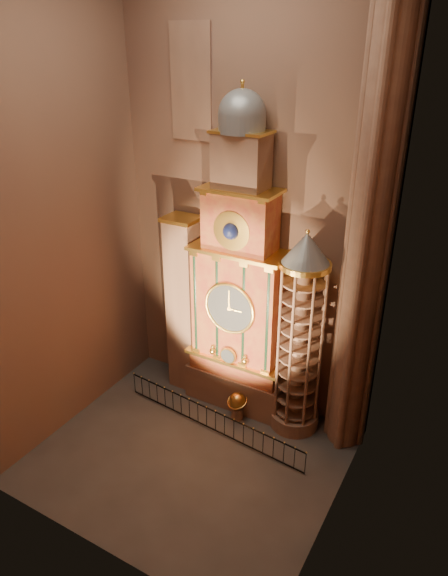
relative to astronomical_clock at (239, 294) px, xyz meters
The scene contains 11 objects.
floor 8.32m from the astronomical_clock, 90.00° to the right, with size 14.00×14.00×0.00m, color #383330.
wall_back 4.45m from the astronomical_clock, 90.00° to the left, with size 22.00×22.00×0.00m, color brown.
wall_left 9.61m from the astronomical_clock, 144.66° to the right, with size 22.00×22.00×0.00m, color brown.
wall_right 9.61m from the astronomical_clock, 35.34° to the right, with size 22.00×22.00×0.00m, color brown.
astronomical_clock is the anchor object (origin of this frame).
portrait_tower 3.73m from the astronomical_clock, behind, with size 1.80×1.60×10.20m.
stair_turret 3.78m from the astronomical_clock, ahead, with size 2.50×2.50×10.80m.
gothic_pier 7.48m from the astronomical_clock, ahead, with size 2.04×2.04×22.00m.
stained_glass_window 10.37m from the astronomical_clock, 163.43° to the left, with size 2.20×0.14×5.20m.
celestial_globe 5.92m from the astronomical_clock, 63.06° to the right, with size 1.33×1.29×1.60m.
iron_railing 6.63m from the astronomical_clock, 90.61° to the right, with size 10.75×1.07×1.27m.
Camera 1 is at (10.86, -15.71, 18.19)m, focal length 32.00 mm.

